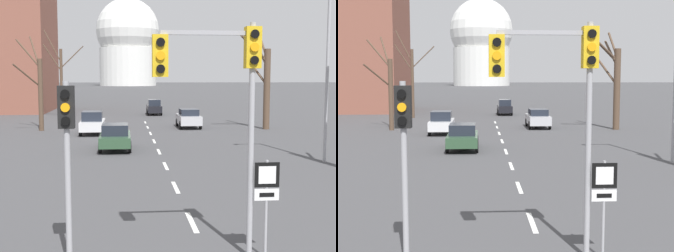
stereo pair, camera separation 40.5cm
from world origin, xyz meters
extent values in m
cube|color=silver|center=(0.00, 8.72, 0.00)|extent=(0.16, 2.00, 0.01)
cube|color=silver|center=(0.00, 13.22, 0.00)|extent=(0.16, 2.00, 0.01)
cube|color=silver|center=(0.00, 17.72, 0.00)|extent=(0.16, 2.00, 0.01)
cube|color=silver|center=(0.00, 22.22, 0.00)|extent=(0.16, 2.00, 0.01)
cube|color=silver|center=(0.00, 26.72, 0.00)|extent=(0.16, 2.00, 0.01)
cube|color=silver|center=(0.00, 31.22, 0.00)|extent=(0.16, 2.00, 0.01)
cube|color=silver|center=(0.00, 35.72, 0.00)|extent=(0.16, 2.00, 0.01)
cube|color=silver|center=(0.00, 40.22, 0.00)|extent=(0.16, 2.00, 0.01)
cylinder|color=#9E9EA3|center=(1.00, 5.92, 2.81)|extent=(0.14, 0.14, 5.61)
cube|color=gold|center=(1.00, 5.92, 5.03)|extent=(0.36, 0.28, 0.96)
cylinder|color=black|center=(1.00, 5.75, 5.33)|extent=(0.20, 0.06, 0.20)
cylinder|color=orange|center=(1.00, 5.75, 5.03)|extent=(0.20, 0.06, 0.20)
cylinder|color=black|center=(1.00, 5.75, 4.74)|extent=(0.20, 0.06, 0.20)
cube|color=#9E9EA3|center=(-0.08, 5.92, 5.36)|extent=(2.16, 0.10, 0.10)
cube|color=gold|center=(-1.16, 5.92, 4.83)|extent=(0.36, 0.28, 0.96)
cylinder|color=black|center=(-1.16, 5.75, 5.13)|extent=(0.20, 0.06, 0.20)
cylinder|color=orange|center=(-1.16, 5.75, 4.83)|extent=(0.20, 0.06, 0.20)
cylinder|color=black|center=(-1.16, 5.75, 4.54)|extent=(0.20, 0.06, 0.20)
cylinder|color=#9E9EA3|center=(-3.29, 5.78, 2.13)|extent=(0.14, 0.14, 4.26)
cube|color=black|center=(-3.29, 5.78, 3.68)|extent=(0.36, 0.28, 0.96)
cylinder|color=black|center=(-3.29, 5.61, 3.98)|extent=(0.20, 0.06, 0.20)
cylinder|color=orange|center=(-3.29, 5.61, 3.68)|extent=(0.20, 0.06, 0.20)
cylinder|color=black|center=(-3.29, 5.61, 3.38)|extent=(0.20, 0.06, 0.20)
cylinder|color=#9E9EA3|center=(1.37, 5.82, 1.20)|extent=(0.07, 0.07, 2.39)
cube|color=black|center=(1.37, 5.80, 2.04)|extent=(0.60, 0.03, 0.60)
cube|color=white|center=(1.37, 5.78, 2.04)|extent=(0.42, 0.01, 0.42)
cube|color=white|center=(1.37, 5.80, 1.56)|extent=(0.60, 0.03, 0.28)
cube|color=black|center=(1.37, 5.78, 1.56)|extent=(0.36, 0.01, 0.10)
cube|color=black|center=(1.44, 49.45, 0.71)|extent=(1.61, 4.05, 0.76)
cube|color=#1E232D|center=(1.44, 49.25, 1.44)|extent=(1.37, 1.95, 0.70)
cylinder|color=black|center=(0.68, 50.71, 0.33)|extent=(0.18, 0.67, 0.67)
cylinder|color=black|center=(2.19, 50.71, 0.33)|extent=(0.18, 0.67, 0.67)
cylinder|color=black|center=(0.68, 48.19, 0.33)|extent=(0.18, 0.67, 0.67)
cylinder|color=black|center=(2.19, 48.19, 0.33)|extent=(0.18, 0.67, 0.67)
cube|color=#2D4C33|center=(-2.56, 23.19, 0.65)|extent=(1.80, 4.10, 0.61)
cube|color=#1E232D|center=(-2.56, 22.98, 1.26)|extent=(1.53, 1.97, 0.63)
cylinder|color=black|center=(-3.41, 24.46, 0.34)|extent=(0.18, 0.69, 0.69)
cylinder|color=black|center=(-1.71, 24.46, 0.34)|extent=(0.18, 0.69, 0.69)
cylinder|color=black|center=(-3.41, 21.92, 0.34)|extent=(0.18, 0.69, 0.69)
cylinder|color=black|center=(-1.71, 21.92, 0.34)|extent=(0.18, 0.69, 0.69)
cube|color=silver|center=(-4.44, 31.28, 0.71)|extent=(1.77, 4.07, 0.70)
cube|color=#1E232D|center=(-4.44, 31.08, 1.41)|extent=(1.50, 1.95, 0.71)
cylinder|color=black|center=(-5.27, 32.54, 0.36)|extent=(0.18, 0.71, 0.71)
cylinder|color=black|center=(-3.61, 32.54, 0.36)|extent=(0.18, 0.71, 0.71)
cylinder|color=black|center=(-5.27, 30.02, 0.36)|extent=(0.18, 0.71, 0.71)
cylinder|color=black|center=(-3.61, 30.02, 0.36)|extent=(0.18, 0.71, 0.71)
cube|color=#B7B7BC|center=(3.52, 35.14, 0.72)|extent=(1.79, 4.18, 0.74)
cube|color=#1E232D|center=(3.52, 34.93, 1.36)|extent=(1.53, 2.01, 0.55)
cylinder|color=black|center=(2.67, 36.44, 0.35)|extent=(0.18, 0.69, 0.69)
cylinder|color=black|center=(4.37, 36.44, 0.35)|extent=(0.18, 0.69, 0.69)
cylinder|color=black|center=(2.67, 33.84, 0.35)|extent=(0.18, 0.69, 0.69)
cylinder|color=black|center=(4.37, 33.84, 0.35)|extent=(0.18, 0.69, 0.69)
cylinder|color=brown|center=(-8.77, 33.95, 2.92)|extent=(0.38, 0.38, 5.85)
cylinder|color=brown|center=(-9.33, 34.80, 6.51)|extent=(1.14, 1.86, 2.57)
cylinder|color=brown|center=(-9.71, 33.21, 4.53)|extent=(1.80, 1.75, 1.82)
cylinder|color=brown|center=(-9.78, 34.36, 6.31)|extent=(2.09, 1.02, 2.35)
cylinder|color=brown|center=(-8.65, 45.87, 3.67)|extent=(0.31, 0.31, 7.33)
cylinder|color=brown|center=(-9.56, 46.19, 7.66)|extent=(1.89, 0.79, 3.46)
cylinder|color=brown|center=(-9.58, 45.99, 6.44)|extent=(1.94, 0.36, 2.86)
cylinder|color=brown|center=(-7.48, 45.90, 6.50)|extent=(2.43, 0.19, 2.38)
cylinder|color=brown|center=(9.88, 33.38, 3.35)|extent=(0.55, 0.55, 6.70)
cylinder|color=brown|center=(9.75, 34.37, 7.04)|extent=(0.41, 2.13, 2.35)
cylinder|color=brown|center=(9.68, 34.70, 6.39)|extent=(0.49, 2.77, 2.33)
cylinder|color=brown|center=(8.60, 32.85, 6.71)|extent=(2.61, 1.39, 2.06)
cylinder|color=brown|center=(9.26, 34.38, 4.86)|extent=(1.23, 2.22, 2.29)
cylinder|color=brown|center=(8.68, 33.19, 6.67)|extent=(2.52, 0.62, 2.36)
cylinder|color=silver|center=(0.00, 242.59, 9.84)|extent=(29.51, 29.51, 19.67)
sphere|color=silver|center=(0.00, 242.59, 28.69)|extent=(32.78, 32.78, 32.78)
cylinder|color=silver|center=(0.00, 242.59, 43.44)|extent=(3.93, 3.93, 5.74)
camera|label=1|loc=(-1.98, -4.84, 4.34)|focal=50.00mm
camera|label=2|loc=(-1.58, -4.88, 4.34)|focal=50.00mm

